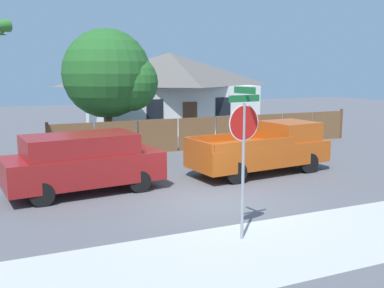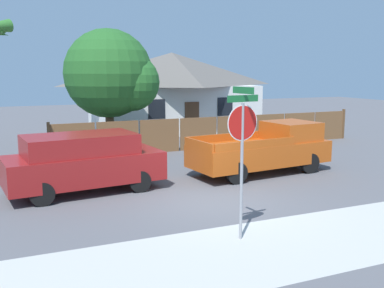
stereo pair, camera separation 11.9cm
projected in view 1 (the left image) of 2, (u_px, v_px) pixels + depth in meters
ground_plane at (215, 202)px, 13.25m from camera, size 80.00×80.00×0.00m
sidewalk_strip at (288, 244)px, 10.01m from camera, size 36.00×3.20×0.01m
wooden_fence at (215, 132)px, 22.24m from camera, size 16.09×0.12×1.67m
house at (170, 90)px, 28.91m from camera, size 10.42×6.92×4.94m
oak_tree at (111, 76)px, 21.19m from camera, size 4.40×4.19×5.77m
red_suv at (83, 161)px, 14.12m from camera, size 5.02×2.47×1.86m
orange_pickup at (265, 149)px, 16.88m from camera, size 5.55×2.52×1.87m
stop_sign at (244, 137)px, 9.95m from camera, size 0.82×0.74×3.48m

